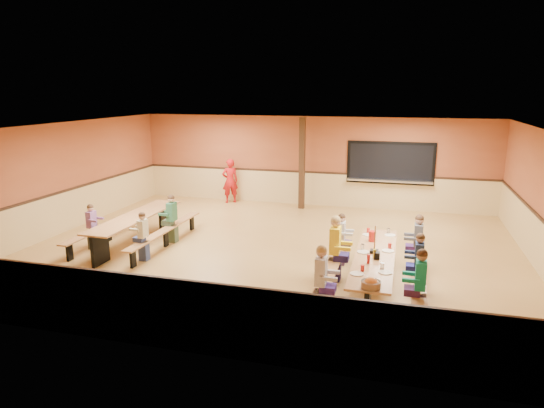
# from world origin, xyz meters

# --- Properties ---
(ground) EXTENTS (12.00, 12.00, 0.00)m
(ground) POSITION_xyz_m (0.00, 0.00, 0.00)
(ground) COLOR #A2773D
(ground) RESTS_ON ground
(room_envelope) EXTENTS (12.04, 10.04, 3.02)m
(room_envelope) POSITION_xyz_m (0.00, 0.00, 0.69)
(room_envelope) COLOR #9B4F2D
(room_envelope) RESTS_ON ground
(kitchen_pass_through) EXTENTS (2.78, 0.28, 1.38)m
(kitchen_pass_through) POSITION_xyz_m (2.60, 4.96, 1.49)
(kitchen_pass_through) COLOR black
(kitchen_pass_through) RESTS_ON ground
(structural_post) EXTENTS (0.18, 0.18, 3.00)m
(structural_post) POSITION_xyz_m (-0.20, 4.40, 1.50)
(structural_post) COLOR #301D10
(structural_post) RESTS_ON ground
(cafeteria_table_main) EXTENTS (1.91, 3.70, 0.74)m
(cafeteria_table_main) POSITION_xyz_m (2.60, -1.91, 0.53)
(cafeteria_table_main) COLOR #A87342
(cafeteria_table_main) RESTS_ON ground
(cafeteria_table_second) EXTENTS (1.91, 3.70, 0.74)m
(cafeteria_table_second) POSITION_xyz_m (-3.47, -0.48, 0.53)
(cafeteria_table_second) COLOR #A87342
(cafeteria_table_second) RESTS_ON ground
(seated_child_white_left) EXTENTS (0.40, 0.32, 1.26)m
(seated_child_white_left) POSITION_xyz_m (1.78, -3.24, 0.63)
(seated_child_white_left) COLOR #BCBCC3
(seated_child_white_left) RESTS_ON ground
(seated_adult_yellow) EXTENTS (0.44, 0.36, 1.35)m
(seated_adult_yellow) POSITION_xyz_m (1.78, -1.56, 0.68)
(seated_adult_yellow) COLOR yellow
(seated_adult_yellow) RESTS_ON ground
(seated_child_grey_left) EXTENTS (0.35, 0.28, 1.16)m
(seated_child_grey_left) POSITION_xyz_m (1.78, -0.59, 0.58)
(seated_child_grey_left) COLOR silver
(seated_child_grey_left) RESTS_ON ground
(seated_child_teal_right) EXTENTS (0.39, 0.32, 1.25)m
(seated_child_teal_right) POSITION_xyz_m (3.43, -2.95, 0.62)
(seated_child_teal_right) COLOR #148D72
(seated_child_teal_right) RESTS_ON ground
(seated_child_navy_right) EXTENTS (0.36, 0.29, 1.18)m
(seated_child_navy_right) POSITION_xyz_m (3.43, -1.76, 0.59)
(seated_child_navy_right) COLOR navy
(seated_child_navy_right) RESTS_ON ground
(seated_child_char_right) EXTENTS (0.38, 0.31, 1.24)m
(seated_child_char_right) POSITION_xyz_m (3.43, -0.55, 0.62)
(seated_child_char_right) COLOR #4D4F57
(seated_child_char_right) RESTS_ON ground
(seated_child_purple_sec) EXTENTS (0.33, 0.27, 1.12)m
(seated_child_purple_sec) POSITION_xyz_m (-4.30, -1.14, 0.56)
(seated_child_purple_sec) COLOR #825085
(seated_child_purple_sec) RESTS_ON ground
(seated_child_green_sec) EXTENTS (0.38, 0.31, 1.23)m
(seated_child_green_sec) POSITION_xyz_m (-2.65, -0.10, 0.62)
(seated_child_green_sec) COLOR #2F6949
(seated_child_green_sec) RESTS_ON ground
(seated_child_tan_sec) EXTENTS (0.33, 0.27, 1.13)m
(seated_child_tan_sec) POSITION_xyz_m (-2.65, -1.54, 0.57)
(seated_child_tan_sec) COLOR beige
(seated_child_tan_sec) RESTS_ON ground
(standing_woman) EXTENTS (0.67, 0.61, 1.54)m
(standing_woman) POSITION_xyz_m (-2.77, 4.55, 0.77)
(standing_woman) COLOR #B51415
(standing_woman) RESTS_ON ground
(punch_pitcher) EXTENTS (0.16, 0.16, 0.22)m
(punch_pitcher) POSITION_xyz_m (2.48, -1.03, 0.85)
(punch_pitcher) COLOR red
(punch_pitcher) RESTS_ON cafeteria_table_main
(chip_bowl) EXTENTS (0.32, 0.32, 0.15)m
(chip_bowl) POSITION_xyz_m (2.64, -3.56, 0.81)
(chip_bowl) COLOR orange
(chip_bowl) RESTS_ON cafeteria_table_main
(napkin_dispenser) EXTENTS (0.10, 0.14, 0.13)m
(napkin_dispenser) POSITION_xyz_m (2.65, -2.12, 0.80)
(napkin_dispenser) COLOR black
(napkin_dispenser) RESTS_ON cafeteria_table_main
(condiment_mustard) EXTENTS (0.06, 0.06, 0.17)m
(condiment_mustard) POSITION_xyz_m (2.60, -2.07, 0.82)
(condiment_mustard) COLOR yellow
(condiment_mustard) RESTS_ON cafeteria_table_main
(condiment_ketchup) EXTENTS (0.06, 0.06, 0.17)m
(condiment_ketchup) POSITION_xyz_m (2.51, -2.41, 0.82)
(condiment_ketchup) COLOR #B2140F
(condiment_ketchup) RESTS_ON cafeteria_table_main
(table_paddle) EXTENTS (0.16, 0.16, 0.56)m
(table_paddle) POSITION_xyz_m (2.58, -1.78, 0.88)
(table_paddle) COLOR black
(table_paddle) RESTS_ON cafeteria_table_main
(place_settings) EXTENTS (0.65, 3.30, 0.11)m
(place_settings) POSITION_xyz_m (2.60, -1.91, 0.80)
(place_settings) COLOR beige
(place_settings) RESTS_ON cafeteria_table_main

